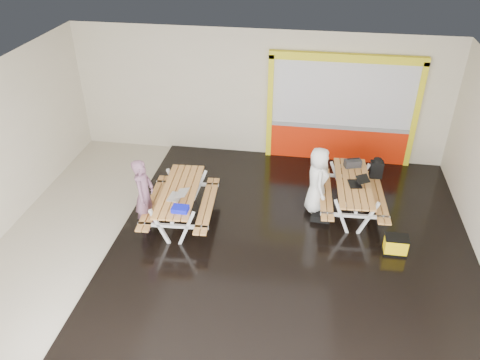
% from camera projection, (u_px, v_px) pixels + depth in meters
% --- Properties ---
extents(room, '(10.02, 8.02, 3.52)m').
position_uv_depth(room, '(233.00, 171.00, 9.25)').
color(room, beige).
rests_on(room, ground).
extents(deck, '(7.50, 7.98, 0.05)m').
position_uv_depth(deck, '(292.00, 246.00, 9.99)').
color(deck, black).
rests_on(deck, room).
extents(kiosk, '(3.88, 0.16, 3.00)m').
position_uv_depth(kiosk, '(341.00, 112.00, 12.42)').
color(kiosk, red).
rests_on(kiosk, room).
extents(picnic_table_left, '(1.61, 2.26, 0.87)m').
position_uv_depth(picnic_table_left, '(180.00, 198.00, 10.42)').
color(picnic_table_left, '#C68846').
rests_on(picnic_table_left, deck).
extents(picnic_table_right, '(1.55, 2.21, 0.86)m').
position_uv_depth(picnic_table_right, '(352.00, 189.00, 10.73)').
color(picnic_table_right, '#C68846').
rests_on(picnic_table_right, deck).
extents(person_left, '(0.41, 0.61, 1.67)m').
position_uv_depth(person_left, '(144.00, 195.00, 10.08)').
color(person_left, '#7A5269').
rests_on(person_left, deck).
extents(person_right, '(0.61, 0.84, 1.58)m').
position_uv_depth(person_right, '(318.00, 180.00, 10.60)').
color(person_right, white).
rests_on(person_right, deck).
extents(laptop_left, '(0.44, 0.40, 0.18)m').
position_uv_depth(laptop_left, '(178.00, 195.00, 10.03)').
color(laptop_left, silver).
rests_on(laptop_left, picnic_table_left).
extents(laptop_right, '(0.47, 0.43, 0.18)m').
position_uv_depth(laptop_right, '(358.00, 182.00, 10.50)').
color(laptop_right, black).
rests_on(laptop_right, picnic_table_right).
extents(blue_pouch, '(0.33, 0.24, 0.10)m').
position_uv_depth(blue_pouch, '(180.00, 209.00, 9.63)').
color(blue_pouch, '#0D13CD').
rests_on(blue_pouch, picnic_table_left).
extents(toolbox, '(0.43, 0.30, 0.22)m').
position_uv_depth(toolbox, '(353.00, 163.00, 11.15)').
color(toolbox, black).
rests_on(toolbox, picnic_table_right).
extents(backpack, '(0.31, 0.20, 0.50)m').
position_uv_depth(backpack, '(376.00, 168.00, 11.27)').
color(backpack, black).
rests_on(backpack, picnic_table_right).
extents(dark_case, '(0.45, 0.34, 0.16)m').
position_uv_depth(dark_case, '(321.00, 216.00, 10.73)').
color(dark_case, black).
rests_on(dark_case, deck).
extents(fluke_bag, '(0.48, 0.31, 0.41)m').
position_uv_depth(fluke_bag, '(396.00, 245.00, 9.68)').
color(fluke_bag, black).
rests_on(fluke_bag, deck).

